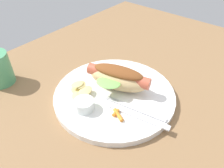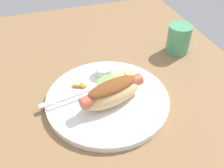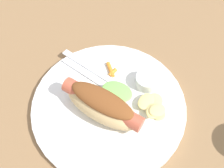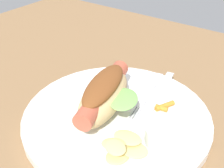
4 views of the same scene
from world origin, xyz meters
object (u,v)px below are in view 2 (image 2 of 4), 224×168
(hot_dog, at_px, (112,92))
(drinking_cup, at_px, (179,39))
(carrot_garnish, at_px, (81,86))
(sauce_ramekin, at_px, (104,71))
(plate, at_px, (108,99))
(knife, at_px, (68,97))
(chips_pile, at_px, (124,75))
(fork, at_px, (76,99))

(hot_dog, distance_m, drinking_cup, 0.33)
(carrot_garnish, bearing_deg, sauce_ramekin, -66.22)
(carrot_garnish, relative_size, drinking_cup, 0.41)
(hot_dog, relative_size, sauce_ramekin, 3.58)
(plate, bearing_deg, drinking_cup, -61.50)
(knife, height_order, drinking_cup, drinking_cup)
(chips_pile, xyz_separation_m, carrot_garnish, (0.00, 0.12, -0.01))
(plate, distance_m, carrot_garnish, 0.08)
(hot_dog, distance_m, chips_pile, 0.10)
(hot_dog, height_order, chips_pile, hot_dog)
(chips_pile, distance_m, carrot_garnish, 0.12)
(knife, xyz_separation_m, carrot_garnish, (0.03, -0.04, 0.00))
(chips_pile, relative_size, drinking_cup, 0.76)
(chips_pile, bearing_deg, plate, 130.66)
(carrot_garnish, bearing_deg, drinking_cup, -74.10)
(drinking_cup, bearing_deg, carrot_garnish, 105.90)
(hot_dog, xyz_separation_m, knife, (0.05, 0.10, -0.03))
(chips_pile, bearing_deg, hot_dog, 142.13)
(plate, xyz_separation_m, hot_dog, (-0.02, -0.01, 0.04))
(sauce_ramekin, relative_size, chips_pile, 0.68)
(knife, bearing_deg, fork, -55.21)
(knife, bearing_deg, plate, -28.54)
(sauce_ramekin, bearing_deg, drinking_cup, -76.40)
(plate, distance_m, knife, 0.10)
(plate, distance_m, drinking_cup, 0.32)
(sauce_ramekin, relative_size, knife, 0.32)
(sauce_ramekin, height_order, fork, sauce_ramekin)
(sauce_ramekin, relative_size, carrot_garnish, 1.27)
(sauce_ramekin, bearing_deg, carrot_garnish, 113.78)
(hot_dog, bearing_deg, fork, 141.71)
(plate, xyz_separation_m, fork, (0.01, 0.08, 0.01))
(fork, height_order, chips_pile, chips_pile)
(fork, height_order, knife, same)
(fork, height_order, drinking_cup, drinking_cup)
(drinking_cup, bearing_deg, sauce_ramekin, 103.60)
(knife, distance_m, carrot_garnish, 0.05)
(sauce_ramekin, height_order, drinking_cup, drinking_cup)
(plate, xyz_separation_m, knife, (0.03, 0.09, 0.01))
(knife, distance_m, chips_pile, 0.16)
(fork, distance_m, chips_pile, 0.15)
(hot_dog, relative_size, knife, 1.13)
(knife, bearing_deg, carrot_garnish, 24.90)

